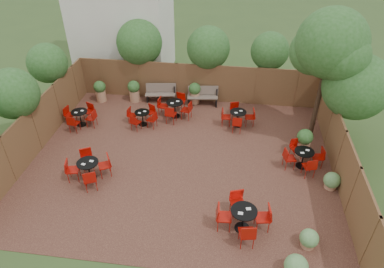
# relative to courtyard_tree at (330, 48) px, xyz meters

# --- Properties ---
(ground) EXTENTS (80.00, 80.00, 0.00)m
(ground) POSITION_rel_courtyard_tree_xyz_m (-5.39, -2.39, -4.12)
(ground) COLOR #354F23
(ground) RESTS_ON ground
(courtyard_paving) EXTENTS (12.00, 10.00, 0.02)m
(courtyard_paving) POSITION_rel_courtyard_tree_xyz_m (-5.39, -2.39, -4.11)
(courtyard_paving) COLOR #3C2018
(courtyard_paving) RESTS_ON ground
(fence_back) EXTENTS (12.00, 0.08, 2.00)m
(fence_back) POSITION_rel_courtyard_tree_xyz_m (-5.39, 2.61, -3.12)
(fence_back) COLOR #4F311D
(fence_back) RESTS_ON ground
(fence_left) EXTENTS (0.08, 10.00, 2.00)m
(fence_left) POSITION_rel_courtyard_tree_xyz_m (-11.39, -2.39, -3.12)
(fence_left) COLOR #4F311D
(fence_left) RESTS_ON ground
(fence_right) EXTENTS (0.08, 10.00, 2.00)m
(fence_right) POSITION_rel_courtyard_tree_xyz_m (0.61, -2.39, -3.12)
(fence_right) COLOR #4F311D
(fence_right) RESTS_ON ground
(neighbour_building) EXTENTS (5.00, 4.00, 8.00)m
(neighbour_building) POSITION_rel_courtyard_tree_xyz_m (-9.89, 5.61, -0.12)
(neighbour_building) COLOR beige
(neighbour_building) RESTS_ON ground
(overhang_foliage) EXTENTS (15.52, 10.27, 2.59)m
(overhang_foliage) POSITION_rel_courtyard_tree_xyz_m (-5.78, 0.62, -1.47)
(overhang_foliage) COLOR #23501A
(overhang_foliage) RESTS_ON ground
(courtyard_tree) EXTENTS (2.82, 2.73, 5.63)m
(courtyard_tree) POSITION_rel_courtyard_tree_xyz_m (0.00, 0.00, 0.00)
(courtyard_tree) COLOR black
(courtyard_tree) RESTS_ON courtyard_paving
(park_bench_left) EXTENTS (1.58, 0.70, 0.95)m
(park_bench_left) POSITION_rel_courtyard_tree_xyz_m (-7.18, 2.23, -3.62)
(park_bench_left) COLOR brown
(park_bench_left) RESTS_ON courtyard_paving
(park_bench_right) EXTENTS (1.58, 0.69, 0.94)m
(park_bench_right) POSITION_rel_courtyard_tree_xyz_m (-5.02, 2.23, -3.62)
(park_bench_right) COLOR brown
(park_bench_right) RESTS_ON courtyard_paving
(bistro_tables) EXTENTS (11.35, 8.13, 0.95)m
(bistro_tables) POSITION_rel_courtyard_tree_xyz_m (-5.49, -1.81, -3.66)
(bistro_tables) COLOR black
(bistro_tables) RESTS_ON courtyard_paving
(planters) EXTENTS (10.37, 4.23, 1.18)m
(planters) POSITION_rel_courtyard_tree_xyz_m (-5.95, 1.11, -3.49)
(planters) COLOR #A37251
(planters) RESTS_ON courtyard_paving
(low_shrubs) EXTENTS (2.32, 4.47, 0.73)m
(low_shrubs) POSITION_rel_courtyard_tree_xyz_m (-0.72, -5.59, -3.78)
(low_shrubs) COLOR #A37251
(low_shrubs) RESTS_ON courtyard_paving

